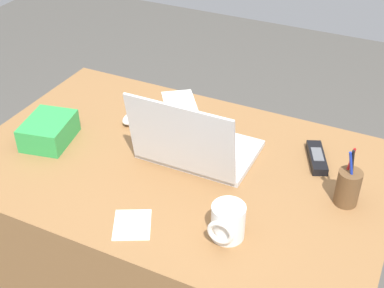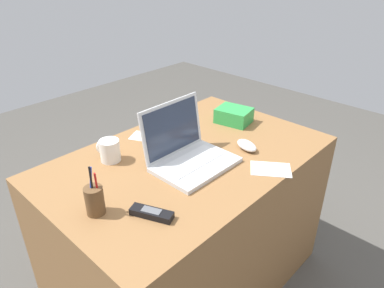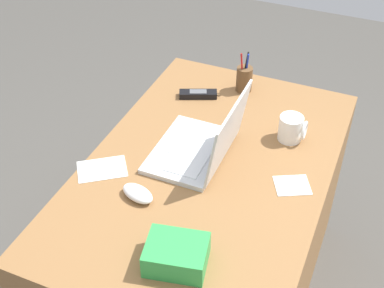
{
  "view_description": "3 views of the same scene",
  "coord_description": "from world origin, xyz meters",
  "px_view_note": "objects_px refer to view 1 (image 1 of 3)",
  "views": [
    {
      "loc": [
        -0.58,
        1.1,
        1.7
      ],
      "look_at": [
        -0.02,
        -0.07,
        0.79
      ],
      "focal_mm": 48.77,
      "sensor_mm": 36.0,
      "label": 1
    },
    {
      "loc": [
        -0.96,
        -0.93,
        1.55
      ],
      "look_at": [
        0.01,
        -0.02,
        0.82
      ],
      "focal_mm": 33.4,
      "sensor_mm": 36.0,
      "label": 2
    },
    {
      "loc": [
        1.25,
        0.47,
        1.94
      ],
      "look_at": [
        -0.03,
        -0.07,
        0.81
      ],
      "focal_mm": 49.57,
      "sensor_mm": 36.0,
      "label": 3
    }
  ],
  "objects_px": {
    "cordless_phone": "(317,158)",
    "snack_bag": "(49,131)",
    "pen_holder": "(348,187)",
    "computer_mouse": "(137,116)",
    "coffee_mug_white": "(228,222)",
    "laptop": "(195,146)"
  },
  "relations": [
    {
      "from": "cordless_phone",
      "to": "snack_bag",
      "type": "distance_m",
      "value": 0.83
    },
    {
      "from": "pen_holder",
      "to": "snack_bag",
      "type": "xyz_separation_m",
      "value": [
        0.9,
        0.11,
        -0.02
      ]
    },
    {
      "from": "computer_mouse",
      "to": "coffee_mug_white",
      "type": "xyz_separation_m",
      "value": [
        -0.48,
        0.37,
        0.03
      ]
    },
    {
      "from": "laptop",
      "to": "coffee_mug_white",
      "type": "xyz_separation_m",
      "value": [
        -0.21,
        0.26,
        -0.0
      ]
    },
    {
      "from": "computer_mouse",
      "to": "snack_bag",
      "type": "bearing_deg",
      "value": 66.26
    },
    {
      "from": "computer_mouse",
      "to": "snack_bag",
      "type": "relative_size",
      "value": 0.69
    },
    {
      "from": "laptop",
      "to": "pen_holder",
      "type": "relative_size",
      "value": 1.87
    },
    {
      "from": "coffee_mug_white",
      "to": "cordless_phone",
      "type": "bearing_deg",
      "value": -106.54
    },
    {
      "from": "pen_holder",
      "to": "cordless_phone",
      "type": "bearing_deg",
      "value": -52.1
    },
    {
      "from": "laptop",
      "to": "cordless_phone",
      "type": "bearing_deg",
      "value": -155.5
    },
    {
      "from": "cordless_phone",
      "to": "pen_holder",
      "type": "bearing_deg",
      "value": 127.9
    },
    {
      "from": "snack_bag",
      "to": "cordless_phone",
      "type": "bearing_deg",
      "value": -161.69
    },
    {
      "from": "coffee_mug_white",
      "to": "pen_holder",
      "type": "distance_m",
      "value": 0.35
    },
    {
      "from": "cordless_phone",
      "to": "pen_holder",
      "type": "distance_m",
      "value": 0.2
    },
    {
      "from": "computer_mouse",
      "to": "laptop",
      "type": "bearing_deg",
      "value": 174.54
    },
    {
      "from": "computer_mouse",
      "to": "pen_holder",
      "type": "relative_size",
      "value": 0.65
    },
    {
      "from": "computer_mouse",
      "to": "snack_bag",
      "type": "distance_m",
      "value": 0.29
    },
    {
      "from": "laptop",
      "to": "snack_bag",
      "type": "height_order",
      "value": "laptop"
    },
    {
      "from": "computer_mouse",
      "to": "cordless_phone",
      "type": "height_order",
      "value": "computer_mouse"
    },
    {
      "from": "laptop",
      "to": "snack_bag",
      "type": "xyz_separation_m",
      "value": [
        0.45,
        0.11,
        -0.01
      ]
    },
    {
      "from": "coffee_mug_white",
      "to": "computer_mouse",
      "type": "bearing_deg",
      "value": -37.45
    },
    {
      "from": "cordless_phone",
      "to": "snack_bag",
      "type": "xyz_separation_m",
      "value": [
        0.79,
        0.26,
        0.03
      ]
    }
  ]
}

